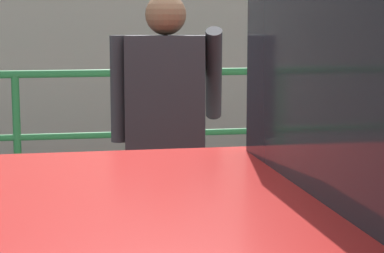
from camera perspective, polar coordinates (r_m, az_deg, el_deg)
The scene contains 4 objects.
parking_meter at distance 3.88m, azimuth 6.30°, elevation 1.01°, with size 0.16×0.17×1.43m.
pedestrian_at_meter at distance 3.94m, azimuth -2.04°, elevation 0.02°, with size 0.66×0.43×1.64m.
background_railing at distance 5.79m, azimuth -2.84°, elevation 1.43°, with size 24.06×0.06×1.12m.
backdrop_wall at distance 8.42m, azimuth -5.23°, elevation 8.34°, with size 32.00×0.50×3.28m, color #ADA38E.
Camera 1 is at (-0.73, -3.16, 1.64)m, focal length 67.74 mm.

